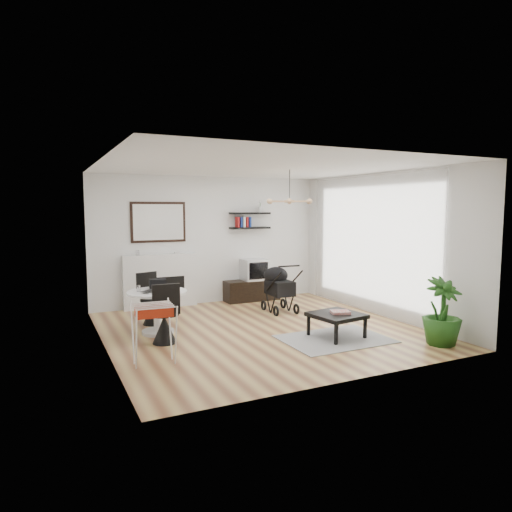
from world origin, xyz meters
name	(u,v)px	position (x,y,z in m)	size (l,w,h in m)	color
floor	(261,330)	(0.00, 0.00, 0.00)	(5.00, 5.00, 0.00)	brown
ceiling	(261,167)	(0.00, 0.00, 2.70)	(5.00, 5.00, 0.00)	white
wall_back	(210,240)	(0.00, 2.50, 1.35)	(5.00, 5.00, 0.00)	white
wall_left	(103,257)	(-2.50, 0.00, 1.35)	(5.00, 5.00, 0.00)	white
wall_right	(380,244)	(2.50, 0.00, 1.35)	(5.00, 5.00, 0.00)	white
sheer_curtain	(369,244)	(2.40, 0.20, 1.35)	(0.04, 3.60, 2.60)	white
fireplace	(160,275)	(-1.10, 2.42, 0.69)	(1.50, 0.17, 2.16)	white
shelf_lower	(250,228)	(0.89, 2.37, 1.60)	(0.90, 0.25, 0.04)	black
shelf_upper	(250,213)	(0.89, 2.37, 1.92)	(0.90, 0.25, 0.04)	black
pendant_lamp	(289,201)	(0.70, 0.30, 2.15)	(0.90, 0.90, 0.10)	tan
tv_console	(252,290)	(0.89, 2.28, 0.23)	(1.21, 0.42, 0.46)	black
crt_tv	(254,270)	(0.95, 2.27, 0.69)	(0.53, 0.46, 0.46)	silver
dining_table	(157,306)	(-1.62, 0.52, 0.46)	(0.96, 0.96, 0.70)	white
laptop	(152,291)	(-1.71, 0.45, 0.71)	(0.35, 0.22, 0.03)	black
black_bag	(158,284)	(-1.55, 0.75, 0.78)	(0.27, 0.16, 0.16)	black
newspaper	(167,291)	(-1.49, 0.43, 0.70)	(0.30, 0.25, 0.01)	white
drinking_glass	(138,288)	(-1.89, 0.62, 0.75)	(0.06, 0.06, 0.10)	white
chair_far	(152,308)	(-1.56, 1.16, 0.29)	(0.46, 0.48, 0.90)	black
chair_near	(165,324)	(-1.66, -0.08, 0.30)	(0.44, 0.46, 0.93)	black
drying_rack	(154,333)	(-2.01, -0.92, 0.42)	(0.56, 0.53, 0.80)	white
stroller	(279,290)	(0.92, 1.09, 0.42)	(0.51, 0.82, 0.98)	black
rug	(335,339)	(0.79, -1.01, 0.01)	(1.63, 1.17, 0.01)	#959595
coffee_table	(337,316)	(0.88, -0.92, 0.34)	(0.83, 0.83, 0.37)	black
magazines	(340,312)	(0.92, -0.95, 0.40)	(0.28, 0.22, 0.04)	#BA362E
potted_plant	(442,311)	(2.06, -1.91, 0.50)	(0.56, 0.56, 1.01)	#205217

